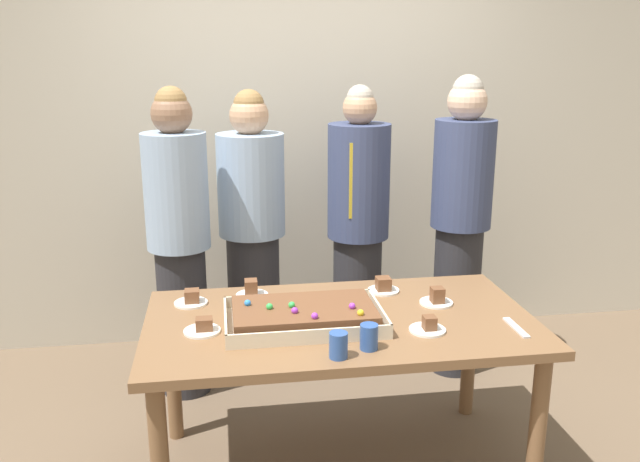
{
  "coord_description": "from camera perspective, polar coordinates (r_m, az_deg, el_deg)",
  "views": [
    {
      "loc": [
        -0.48,
        -2.57,
        1.84
      ],
      "look_at": [
        -0.06,
        0.15,
        1.09
      ],
      "focal_mm": 36.9,
      "sensor_mm": 36.0,
      "label": 1
    }
  ],
  "objects": [
    {
      "name": "interior_back_panel",
      "position": [
        4.21,
        -2.17,
        10.69
      ],
      "size": [
        8.0,
        0.12,
        3.0
      ],
      "primitive_type": "cube",
      "color": "beige",
      "rests_on": "ground_plane"
    },
    {
      "name": "person_far_right_suit",
      "position": [
        3.56,
        -12.13,
        -0.78
      ],
      "size": [
        0.33,
        0.33,
        1.67
      ],
      "rotation": [
        0.0,
        0.0,
        -1.01
      ],
      "color": "#28282D",
      "rests_on": "ground_plane"
    },
    {
      "name": "plated_slice_far_left",
      "position": [
        2.74,
        9.37,
        -8.22
      ],
      "size": [
        0.15,
        0.15,
        0.07
      ],
      "color": "white",
      "rests_on": "party_table"
    },
    {
      "name": "plated_slice_center_front",
      "position": [
        3.09,
        -5.96,
        -5.18
      ],
      "size": [
        0.15,
        0.15,
        0.08
      ],
      "color": "white",
      "rests_on": "party_table"
    },
    {
      "name": "person_striped_tie_right",
      "position": [
        3.8,
        3.31,
        0.32
      ],
      "size": [
        0.35,
        0.35,
        1.66
      ],
      "rotation": [
        0.0,
        0.0,
        -1.98
      ],
      "color": "#28282D",
      "rests_on": "ground_plane"
    },
    {
      "name": "sheet_cake",
      "position": [
        2.77,
        -1.41,
        -7.34
      ],
      "size": [
        0.66,
        0.41,
        0.1
      ],
      "color": "beige",
      "rests_on": "party_table"
    },
    {
      "name": "plated_slice_far_right",
      "position": [
        3.04,
        -11.09,
        -5.83
      ],
      "size": [
        0.15,
        0.15,
        0.07
      ],
      "color": "white",
      "rests_on": "party_table"
    },
    {
      "name": "drink_cup_nearest",
      "position": [
        2.48,
        1.61,
        -9.87
      ],
      "size": [
        0.07,
        0.07,
        0.1
      ],
      "primitive_type": "cylinder",
      "color": "#2D5199",
      "rests_on": "party_table"
    },
    {
      "name": "party_table",
      "position": [
        2.87,
        1.75,
        -9.19
      ],
      "size": [
        1.66,
        0.91,
        0.74
      ],
      "color": "brown",
      "rests_on": "ground_plane"
    },
    {
      "name": "person_green_shirt_behind",
      "position": [
        3.78,
        -5.89,
        -0.04
      ],
      "size": [
        0.38,
        0.38,
        1.64
      ],
      "rotation": [
        0.0,
        0.0,
        -1.43
      ],
      "color": "#28282D",
      "rests_on": "ground_plane"
    },
    {
      "name": "drink_cup_middle",
      "position": [
        2.55,
        4.27,
        -9.15
      ],
      "size": [
        0.07,
        0.07,
        0.1
      ],
      "primitive_type": "cylinder",
      "color": "#2D5199",
      "rests_on": "party_table"
    },
    {
      "name": "plated_slice_center_back",
      "position": [
        3.03,
        10.09,
        -5.81
      ],
      "size": [
        0.15,
        0.15,
        0.08
      ],
      "color": "white",
      "rests_on": "party_table"
    },
    {
      "name": "cake_server_utensil",
      "position": [
        2.85,
        16.64,
        -8.02
      ],
      "size": [
        0.03,
        0.2,
        0.01
      ],
      "primitive_type": "cube",
      "color": "silver",
      "rests_on": "party_table"
    },
    {
      "name": "person_serving_front",
      "position": [
        3.8,
        12.07,
        0.68
      ],
      "size": [
        0.34,
        0.34,
        1.72
      ],
      "rotation": [
        0.0,
        0.0,
        -2.41
      ],
      "color": "#28282D",
      "rests_on": "ground_plane"
    },
    {
      "name": "plated_slice_near_right",
      "position": [
        3.14,
        5.52,
        -4.83
      ],
      "size": [
        0.15,
        0.15,
        0.07
      ],
      "color": "white",
      "rests_on": "party_table"
    },
    {
      "name": "plated_slice_near_left",
      "position": [
        2.74,
        -10.1,
        -8.26
      ],
      "size": [
        0.15,
        0.15,
        0.06
      ],
      "color": "white",
      "rests_on": "party_table"
    }
  ]
}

